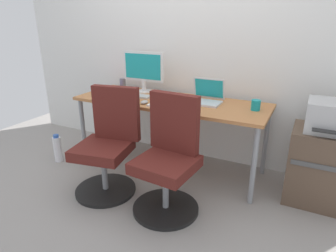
% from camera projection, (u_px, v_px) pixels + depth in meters
% --- Properties ---
extents(ground_plane, '(5.28, 5.28, 0.00)m').
position_uv_depth(ground_plane, '(170.00, 166.00, 3.11)').
color(ground_plane, gray).
extents(back_wall, '(4.40, 0.04, 2.60)m').
position_uv_depth(back_wall, '(188.00, 37.00, 3.02)').
color(back_wall, white).
rests_on(back_wall, ground).
extents(desk, '(1.91, 0.68, 0.73)m').
position_uv_depth(desk, '(170.00, 106.00, 2.88)').
color(desk, '#B77542').
rests_on(desk, ground).
extents(office_chair_left, '(0.54, 0.54, 0.94)m').
position_uv_depth(office_chair_left, '(108.00, 146.00, 2.56)').
color(office_chair_left, black).
rests_on(office_chair_left, ground).
extents(office_chair_right, '(0.54, 0.54, 0.94)m').
position_uv_depth(office_chair_right, '(169.00, 160.00, 2.30)').
color(office_chair_right, black).
rests_on(office_chair_right, ground).
extents(side_cabinet, '(0.54, 0.43, 0.64)m').
position_uv_depth(side_cabinet, '(323.00, 167.00, 2.41)').
color(side_cabinet, brown).
rests_on(side_cabinet, ground).
extents(printer, '(0.38, 0.40, 0.24)m').
position_uv_depth(printer, '(333.00, 117.00, 2.26)').
color(printer, '#B7B7B7').
rests_on(printer, side_cabinet).
extents(water_bottle_on_floor, '(0.09, 0.09, 0.31)m').
position_uv_depth(water_bottle_on_floor, '(58.00, 149.00, 3.18)').
color(water_bottle_on_floor, white).
rests_on(water_bottle_on_floor, ground).
extents(desktop_monitor, '(0.48, 0.18, 0.43)m').
position_uv_depth(desktop_monitor, '(143.00, 69.00, 3.12)').
color(desktop_monitor, silver).
rests_on(desktop_monitor, desk).
extents(open_laptop, '(0.31, 0.28, 0.22)m').
position_uv_depth(open_laptop, '(206.00, 97.00, 2.78)').
color(open_laptop, silver).
rests_on(open_laptop, desk).
extents(keyboard_by_monitor, '(0.34, 0.12, 0.02)m').
position_uv_depth(keyboard_by_monitor, '(121.00, 99.00, 2.89)').
color(keyboard_by_monitor, silver).
rests_on(keyboard_by_monitor, desk).
extents(keyboard_by_laptop, '(0.34, 0.12, 0.02)m').
position_uv_depth(keyboard_by_laptop, '(136.00, 95.00, 3.01)').
color(keyboard_by_laptop, '#B7B7B7').
rests_on(keyboard_by_laptop, desk).
extents(mouse_by_monitor, '(0.06, 0.10, 0.03)m').
position_uv_depth(mouse_by_monitor, '(144.00, 102.00, 2.74)').
color(mouse_by_monitor, '#B7B7B7').
rests_on(mouse_by_monitor, desk).
extents(mouse_by_laptop, '(0.06, 0.10, 0.03)m').
position_uv_depth(mouse_by_laptop, '(181.00, 109.00, 2.53)').
color(mouse_by_laptop, silver).
rests_on(mouse_by_laptop, desk).
extents(coffee_mug, '(0.08, 0.08, 0.09)m').
position_uv_depth(coffee_mug, '(256.00, 105.00, 2.53)').
color(coffee_mug, teal).
rests_on(coffee_mug, desk).
extents(pen_cup, '(0.07, 0.07, 0.10)m').
position_uv_depth(pen_cup, '(123.00, 83.00, 3.40)').
color(pen_cup, slate).
rests_on(pen_cup, desk).
extents(notebook, '(0.21, 0.15, 0.03)m').
position_uv_depth(notebook, '(113.00, 88.00, 3.30)').
color(notebook, purple).
rests_on(notebook, desk).
extents(paper_pile, '(0.21, 0.30, 0.01)m').
position_uv_depth(paper_pile, '(164.00, 103.00, 2.74)').
color(paper_pile, white).
rests_on(paper_pile, desk).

